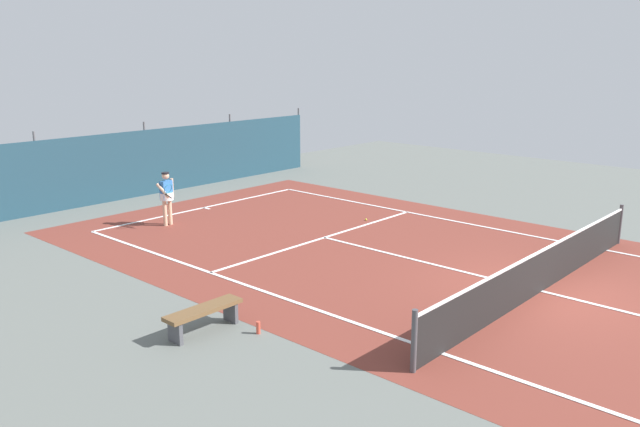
% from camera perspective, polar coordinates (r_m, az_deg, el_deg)
% --- Properties ---
extents(ground_plane, '(36.00, 36.00, 0.00)m').
position_cam_1_polar(ground_plane, '(15.18, 18.89, -6.51)').
color(ground_plane, slate).
extents(court_surface, '(11.02, 26.60, 0.01)m').
position_cam_1_polar(court_surface, '(15.18, 18.89, -6.50)').
color(court_surface, brown).
rests_on(court_surface, ground).
extents(tennis_net, '(10.12, 0.10, 1.10)m').
position_cam_1_polar(tennis_net, '(15.02, 19.04, -4.68)').
color(tennis_net, black).
rests_on(tennis_net, ground).
extents(back_fence, '(16.30, 0.98, 2.70)m').
position_cam_1_polar(back_fence, '(25.22, -15.49, 3.26)').
color(back_fence, '#1E3D4C').
rests_on(back_fence, ground).
extents(tennis_player, '(0.67, 0.78, 1.64)m').
position_cam_1_polar(tennis_player, '(20.11, -13.35, 1.64)').
color(tennis_player, '#D8AD8C').
rests_on(tennis_player, ground).
extents(tennis_ball_near_player, '(0.07, 0.07, 0.07)m').
position_cam_1_polar(tennis_ball_near_player, '(20.38, 4.08, -0.53)').
color(tennis_ball_near_player, '#CCDB33').
rests_on(tennis_ball_near_player, ground).
extents(courtside_bench, '(1.60, 0.40, 0.49)m').
position_cam_1_polar(courtside_bench, '(12.45, -10.21, -8.63)').
color(courtside_bench, brown).
rests_on(courtside_bench, ground).
extents(water_bottle, '(0.08, 0.08, 0.24)m').
position_cam_1_polar(water_bottle, '(12.34, -5.46, -9.97)').
color(water_bottle, '#D84C38').
rests_on(water_bottle, ground).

